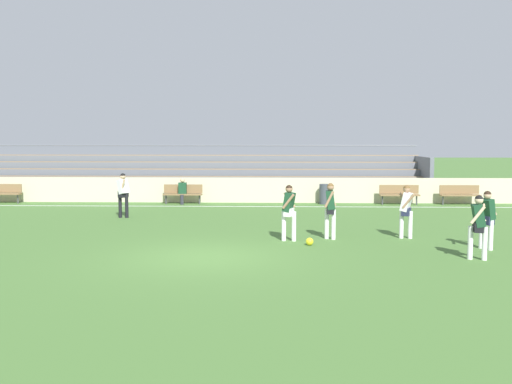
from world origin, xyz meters
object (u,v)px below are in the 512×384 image
at_px(player_dark_deep_cover, 330,206).
at_px(soccer_ball, 310,242).
at_px(player_white_trailing_run, 406,207).
at_px(bleacher_stand, 179,175).
at_px(player_white_pressing_high, 123,191).
at_px(bench_near_bin, 460,193).
at_px(player_dark_on_ball, 478,222).
at_px(bench_far_left, 183,192).
at_px(bench_far_right, 399,193).
at_px(bench_near_wall_gap, 2,192).
at_px(trash_bin, 324,194).
at_px(spectator_seated, 182,189).
at_px(player_dark_wide_right, 487,215).
at_px(player_dark_overlapping, 289,208).

distance_m(player_dark_deep_cover, soccer_ball, 1.56).
relative_size(player_dark_deep_cover, player_white_trailing_run, 1.05).
relative_size(bleacher_stand, player_white_pressing_high, 15.02).
distance_m(bench_near_bin, player_dark_on_ball, 12.78).
height_order(bench_far_left, bench_far_right, same).
bearing_deg(bench_near_bin, player_white_trailing_run, -116.07).
height_order(bleacher_stand, bench_near_wall_gap, bleacher_stand).
bearing_deg(soccer_ball, trash_bin, 82.94).
distance_m(bench_far_left, bench_near_bin, 12.76).
bearing_deg(spectator_seated, soccer_ball, -62.99).
bearing_deg(player_dark_wide_right, player_dark_overlapping, 168.05).
relative_size(bleacher_stand, soccer_ball, 116.79).
xyz_separation_m(player_dark_wide_right, player_white_trailing_run, (-1.81, 1.71, 0.01)).
distance_m(bleacher_stand, player_dark_overlapping, 14.42).
distance_m(bench_far_right, spectator_seated, 10.01).
bearing_deg(spectator_seated, player_dark_wide_right, -46.92).
bearing_deg(player_dark_overlapping, bench_near_bin, 50.40).
relative_size(trash_bin, player_dark_deep_cover, 0.55).
relative_size(player_white_pressing_high, soccer_ball, 7.78).
relative_size(bench_near_wall_gap, player_white_pressing_high, 1.05).
distance_m(bench_far_left, player_white_trailing_run, 12.37).
bearing_deg(soccer_ball, player_dark_wide_right, -5.15).
bearing_deg(bench_far_left, player_dark_wide_right, -47.22).
relative_size(player_dark_deep_cover, player_white_pressing_high, 0.99).
relative_size(bleacher_stand, bench_near_wall_gap, 14.27).
distance_m(bench_far_right, trash_bin, 3.43).
height_order(bench_far_right, spectator_seated, spectator_seated).
relative_size(bench_near_wall_gap, player_white_trailing_run, 1.11).
bearing_deg(player_white_pressing_high, bench_far_right, 22.69).
bearing_deg(soccer_ball, spectator_seated, 117.01).
distance_m(bench_far_right, player_white_trailing_run, 9.36).
height_order(bench_near_wall_gap, trash_bin, trash_bin).
xyz_separation_m(spectator_seated, soccer_ball, (5.27, -10.34, -0.59)).
bearing_deg(player_dark_on_ball, player_white_trailing_run, 109.19).
distance_m(player_dark_deep_cover, player_dark_on_ball, 4.49).
xyz_separation_m(bench_far_right, bench_near_wall_gap, (-18.56, 0.00, 0.00)).
distance_m(bench_far_left, player_dark_overlapping, 10.83).
relative_size(bench_near_bin, player_white_pressing_high, 1.05).
relative_size(bleacher_stand, player_dark_deep_cover, 15.11).
xyz_separation_m(bench_near_wall_gap, player_dark_on_ball, (17.91, -12.31, 0.42)).
distance_m(bench_far_left, trash_bin, 6.59).
distance_m(bleacher_stand, bench_near_bin, 14.02).
relative_size(bench_near_bin, player_dark_overlapping, 1.08).
distance_m(bench_near_wall_gap, player_dark_on_ball, 21.73).
bearing_deg(bench_far_left, soccer_ball, -63.25).
bearing_deg(trash_bin, player_dark_overlapping, -100.80).
bearing_deg(bleacher_stand, bench_far_right, -18.40).
relative_size(bleacher_stand, player_dark_on_ball, 15.76).
relative_size(bleacher_stand, spectator_seated, 21.23).
relative_size(bench_near_wall_gap, spectator_seated, 1.49).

